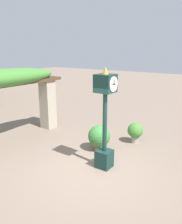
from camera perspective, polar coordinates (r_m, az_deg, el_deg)
The scene contains 5 objects.
ground_plane at distance 7.42m, azimuth 0.50°, elevation -13.75°, with size 60.00×60.00×0.00m, color #7F6B5B.
pedestal_clock at distance 6.99m, azimuth 3.36°, elevation -1.18°, with size 0.52×0.57×3.09m.
pergola at distance 9.48m, azimuth -19.91°, elevation 5.56°, with size 5.44×1.15×2.86m.
potted_plant_near_left at distance 8.58m, azimuth 1.96°, elevation -6.03°, with size 0.80×0.80×0.92m.
potted_plant_near_right at distance 9.40m, azimuth 10.59°, elevation -4.56°, with size 0.60×0.60×0.80m.
Camera 1 is at (-5.36, -3.69, 3.57)m, focal length 38.00 mm.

